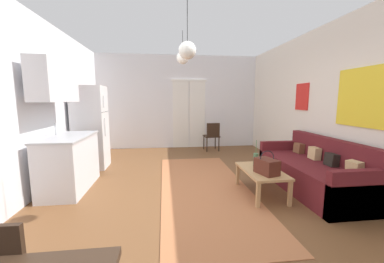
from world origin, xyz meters
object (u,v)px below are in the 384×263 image
at_px(pendant_lamp_near, 187,50).
at_px(pendant_lamp_far, 183,58).
at_px(bamboo_vase, 256,160).
at_px(couch, 314,172).
at_px(refrigerator, 91,128).
at_px(coffee_table, 261,173).
at_px(handbag, 267,166).
at_px(accent_chair, 212,135).

height_order(pendant_lamp_near, pendant_lamp_far, same).
bearing_deg(bamboo_vase, pendant_lamp_far, 133.13).
relative_size(couch, pendant_lamp_far, 3.24).
bearing_deg(refrigerator, coffee_table, -30.85).
distance_m(handbag, accent_chair, 3.35).
distance_m(coffee_table, refrigerator, 3.62).
xyz_separation_m(handbag, pendant_lamp_near, (-1.19, -0.18, 1.57)).
height_order(coffee_table, pendant_lamp_far, pendant_lamp_far).
height_order(accent_chair, pendant_lamp_far, pendant_lamp_far).
bearing_deg(bamboo_vase, handbag, -89.12).
xyz_separation_m(coffee_table, pendant_lamp_near, (-1.20, -0.38, 1.74)).
xyz_separation_m(refrigerator, pendant_lamp_far, (1.96, -0.48, 1.42)).
distance_m(bamboo_vase, pendant_lamp_far, 2.40).
relative_size(coffee_table, pendant_lamp_near, 1.14).
bearing_deg(pendant_lamp_far, refrigerator, 166.18).
height_order(bamboo_vase, accent_chair, bamboo_vase).
height_order(coffee_table, accent_chair, accent_chair).
bearing_deg(couch, bamboo_vase, 174.90).
relative_size(accent_chair, pendant_lamp_near, 0.99).
bearing_deg(pendant_lamp_far, pendant_lamp_near, -92.85).
distance_m(coffee_table, bamboo_vase, 0.25).
relative_size(bamboo_vase, pendant_lamp_far, 0.69).
bearing_deg(bamboo_vase, coffee_table, -83.98).
distance_m(coffee_table, accent_chair, 3.15).
distance_m(bamboo_vase, accent_chair, 2.96).
bearing_deg(pendant_lamp_near, couch, 12.51).
bearing_deg(bamboo_vase, pendant_lamp_near, -154.26).
distance_m(coffee_table, pendant_lamp_near, 2.15).
height_order(handbag, refrigerator, refrigerator).
bearing_deg(accent_chair, bamboo_vase, 86.75).
xyz_separation_m(pendant_lamp_near, pendant_lamp_far, (0.09, 1.74, 0.22)).
bearing_deg(handbag, pendant_lamp_far, 125.22).
bearing_deg(accent_chair, coffee_table, 87.00).
relative_size(coffee_table, handbag, 2.50).
height_order(couch, handbag, couch).
xyz_separation_m(handbag, pendant_lamp_far, (-1.10, 1.56, 1.79)).
relative_size(coffee_table, refrigerator, 0.54).
xyz_separation_m(coffee_table, handbag, (-0.01, -0.20, 0.17)).
bearing_deg(handbag, accent_chair, 91.82).
height_order(coffee_table, bamboo_vase, bamboo_vase).
xyz_separation_m(couch, accent_chair, (-1.09, 3.05, 0.18)).
height_order(couch, pendant_lamp_far, pendant_lamp_far).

